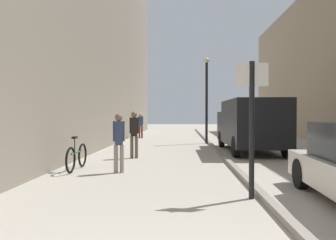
% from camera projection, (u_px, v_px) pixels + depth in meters
% --- Properties ---
extents(ground_plane, '(80.00, 80.00, 0.00)m').
position_uv_depth(ground_plane, '(180.00, 151.00, 13.64)').
color(ground_plane, '#A8A093').
extents(kerb_strip, '(0.16, 40.00, 0.12)m').
position_uv_depth(kerb_strip, '(217.00, 150.00, 13.57)').
color(kerb_strip, gray).
rests_on(kerb_strip, ground_plane).
extents(pedestrian_main_foreground, '(0.34, 0.22, 1.72)m').
position_uv_depth(pedestrian_main_foreground, '(141.00, 124.00, 21.39)').
color(pedestrian_main_foreground, maroon).
rests_on(pedestrian_main_foreground, ground_plane).
extents(pedestrian_mid_block, '(0.34, 0.22, 1.72)m').
position_uv_depth(pedestrian_mid_block, '(134.00, 131.00, 11.50)').
color(pedestrian_mid_block, brown).
rests_on(pedestrian_mid_block, ground_plane).
extents(pedestrian_far_crossing, '(0.32, 0.21, 1.63)m').
position_uv_depth(pedestrian_far_crossing, '(119.00, 139.00, 8.59)').
color(pedestrian_far_crossing, gray).
rests_on(pedestrian_far_crossing, ground_plane).
extents(delivery_van, '(2.16, 5.43, 2.21)m').
position_uv_depth(delivery_van, '(250.00, 124.00, 13.54)').
color(delivery_van, black).
rests_on(delivery_van, ground_plane).
extents(street_sign_post, '(0.60, 0.10, 2.60)m').
position_uv_depth(street_sign_post, '(252.00, 117.00, 5.92)').
color(street_sign_post, black).
rests_on(street_sign_post, ground_plane).
extents(lamp_post, '(0.28, 0.28, 4.76)m').
position_uv_depth(lamp_post, '(207.00, 95.00, 17.39)').
color(lamp_post, black).
rests_on(lamp_post, ground_plane).
extents(bicycle_leaning, '(0.10, 1.77, 0.98)m').
position_uv_depth(bicycle_leaning, '(77.00, 157.00, 9.05)').
color(bicycle_leaning, black).
rests_on(bicycle_leaning, ground_plane).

